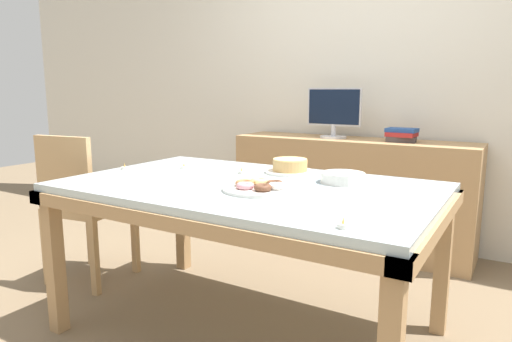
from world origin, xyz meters
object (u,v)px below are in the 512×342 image
(chair, at_px, (81,202))
(tealight_near_cakes, at_px, (343,225))
(cake_chocolate_round, at_px, (290,167))
(plate_stack, at_px, (343,178))
(tealight_left_edge, at_px, (125,168))
(computer_monitor, at_px, (334,113))
(book_stack, at_px, (402,135))
(pastry_platter, at_px, (260,187))
(tealight_near_front, at_px, (184,167))
(tealight_right_edge, at_px, (242,172))

(chair, xyz_separation_m, tealight_near_cakes, (1.84, -0.43, 0.25))
(chair, xyz_separation_m, cake_chocolate_round, (1.24, 0.38, 0.27))
(cake_chocolate_round, xyz_separation_m, plate_stack, (0.34, -0.11, -0.01))
(chair, height_order, plate_stack, chair)
(tealight_left_edge, bearing_deg, plate_stack, 13.17)
(computer_monitor, bearing_deg, plate_stack, -66.48)
(computer_monitor, height_order, plate_stack, computer_monitor)
(book_stack, bearing_deg, cake_chocolate_round, -105.63)
(computer_monitor, relative_size, cake_chocolate_round, 1.56)
(cake_chocolate_round, xyz_separation_m, tealight_near_cakes, (0.60, -0.81, -0.02))
(chair, distance_m, book_stack, 2.19)
(pastry_platter, bearing_deg, book_stack, 81.64)
(chair, relative_size, book_stack, 4.37)
(book_stack, bearing_deg, tealight_left_edge, -127.42)
(tealight_near_front, bearing_deg, cake_chocolate_round, 19.08)
(cake_chocolate_round, distance_m, tealight_near_front, 0.60)
(pastry_platter, height_order, plate_stack, plate_stack)
(pastry_platter, bearing_deg, plate_stack, 53.61)
(book_stack, bearing_deg, tealight_near_cakes, -81.60)
(pastry_platter, bearing_deg, tealight_right_edge, 133.83)
(book_stack, height_order, tealight_near_front, book_stack)
(plate_stack, bearing_deg, computer_monitor, 113.52)
(pastry_platter, height_order, tealight_near_cakes, pastry_platter)
(pastry_platter, bearing_deg, tealight_near_front, 158.09)
(pastry_platter, xyz_separation_m, tealight_near_front, (-0.65, 0.26, -0.00))
(plate_stack, xyz_separation_m, tealight_right_edge, (-0.54, -0.05, -0.01))
(cake_chocolate_round, bearing_deg, computer_monitor, 99.97)
(plate_stack, height_order, tealight_near_cakes, plate_stack)
(tealight_near_cakes, bearing_deg, tealight_left_edge, 163.62)
(chair, relative_size, pastry_platter, 2.80)
(computer_monitor, distance_m, tealight_left_edge, 1.66)
(computer_monitor, distance_m, book_stack, 0.53)
(chair, height_order, tealight_near_cakes, chair)
(pastry_platter, distance_m, tealight_left_edge, 0.92)
(book_stack, bearing_deg, chair, -136.06)
(tealight_near_cakes, distance_m, tealight_right_edge, 1.03)
(plate_stack, bearing_deg, book_stack, 91.15)
(pastry_platter, relative_size, tealight_near_front, 8.40)
(chair, xyz_separation_m, plate_stack, (1.58, 0.27, 0.26))
(cake_chocolate_round, relative_size, tealight_near_cakes, 6.81)
(book_stack, relative_size, pastry_platter, 0.64)
(book_stack, height_order, tealight_left_edge, book_stack)
(pastry_platter, distance_m, tealight_near_front, 0.70)
(tealight_right_edge, bearing_deg, cake_chocolate_round, 37.96)
(cake_chocolate_round, bearing_deg, book_stack, 74.37)
(computer_monitor, xyz_separation_m, tealight_right_edge, (-0.01, -1.28, -0.26))
(book_stack, height_order, pastry_platter, book_stack)
(book_stack, xyz_separation_m, tealight_left_edge, (-1.15, -1.51, -0.12))
(chair, relative_size, tealight_left_edge, 23.50)
(chair, distance_m, pastry_platter, 1.35)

